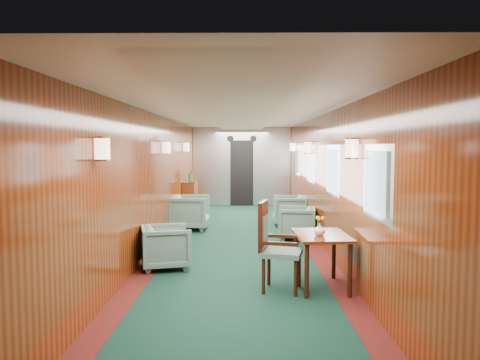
{
  "coord_description": "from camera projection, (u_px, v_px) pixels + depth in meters",
  "views": [
    {
      "loc": [
        0.1,
        -8.4,
        1.83
      ],
      "look_at": [
        0.0,
        0.91,
        1.15
      ],
      "focal_mm": 35.0,
      "sensor_mm": 36.0,
      "label": 1
    }
  ],
  "objects": [
    {
      "name": "room",
      "position": [
        239.0,
        157.0,
        8.4
      ],
      "size": [
        12.0,
        12.1,
        2.4
      ],
      "color": "black",
      "rests_on": "ground"
    },
    {
      "name": "bulkhead",
      "position": [
        242.0,
        167.0,
        14.33
      ],
      "size": [
        2.98,
        0.17,
        2.39
      ],
      "color": "#BABEC2",
      "rests_on": "ground"
    },
    {
      "name": "windows_right",
      "position": [
        320.0,
        166.0,
        8.64
      ],
      "size": [
        0.02,
        8.6,
        0.8
      ],
      "color": "silver",
      "rests_on": "ground"
    },
    {
      "name": "wall_sconces",
      "position": [
        240.0,
        148.0,
        8.95
      ],
      "size": [
        2.97,
        7.97,
        0.25
      ],
      "color": "#FFE2C6",
      "rests_on": "ground"
    },
    {
      "name": "dining_table",
      "position": [
        321.0,
        243.0,
        6.0
      ],
      "size": [
        0.7,
        0.97,
        0.7
      ],
      "rotation": [
        0.0,
        0.0,
        0.05
      ],
      "color": "maroon",
      "rests_on": "ground"
    },
    {
      "name": "side_chair",
      "position": [
        273.0,
        242.0,
        5.91
      ],
      "size": [
        0.6,
        0.62,
        1.13
      ],
      "rotation": [
        0.0,
        0.0,
        -0.22
      ],
      "color": "#1F4A42",
      "rests_on": "ground"
    },
    {
      "name": "credenza",
      "position": [
        190.0,
        198.0,
        12.31
      ],
      "size": [
        0.32,
        1.02,
        1.19
      ],
      "color": "maroon",
      "rests_on": "ground"
    },
    {
      "name": "flower_vase",
      "position": [
        320.0,
        230.0,
        5.89
      ],
      "size": [
        0.18,
        0.18,
        0.15
      ],
      "primitive_type": "imported",
      "rotation": [
        0.0,
        0.0,
        -0.25
      ],
      "color": "silver",
      "rests_on": "dining_table"
    },
    {
      "name": "armchair_left_near",
      "position": [
        166.0,
        247.0,
        6.99
      ],
      "size": [
        0.86,
        0.85,
        0.65
      ],
      "primitive_type": "imported",
      "rotation": [
        0.0,
        0.0,
        1.83
      ],
      "color": "#1F4A42",
      "rests_on": "ground"
    },
    {
      "name": "armchair_left_far",
      "position": [
        190.0,
        212.0,
        10.23
      ],
      "size": [
        0.85,
        0.83,
        0.76
      ],
      "primitive_type": "imported",
      "rotation": [
        0.0,
        0.0,
        1.54
      ],
      "color": "#1F4A42",
      "rests_on": "ground"
    },
    {
      "name": "armchair_right_near",
      "position": [
        297.0,
        223.0,
        9.14
      ],
      "size": [
        0.8,
        0.78,
        0.64
      ],
      "primitive_type": "imported",
      "rotation": [
        0.0,
        0.0,
        -1.72
      ],
      "color": "#1F4A42",
      "rests_on": "ground"
    },
    {
      "name": "armchair_right_far",
      "position": [
        289.0,
        210.0,
        10.78
      ],
      "size": [
        0.78,
        0.76,
        0.69
      ],
      "primitive_type": "imported",
      "rotation": [
        0.0,
        0.0,
        -1.6
      ],
      "color": "#1F4A42",
      "rests_on": "ground"
    }
  ]
}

